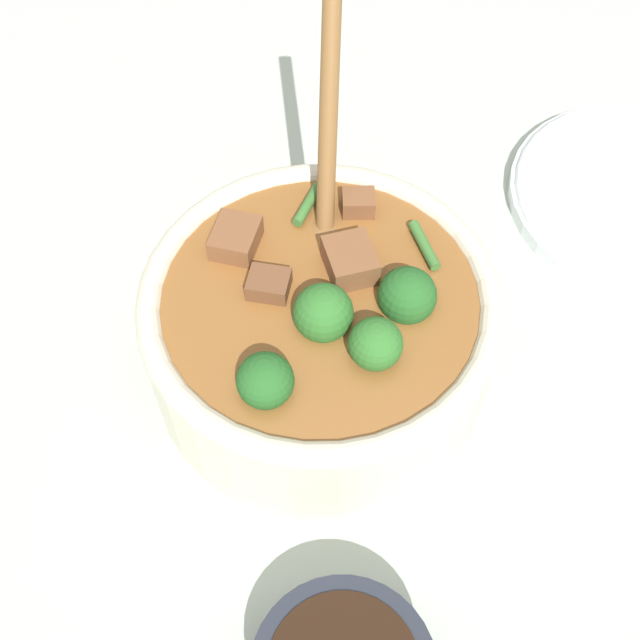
% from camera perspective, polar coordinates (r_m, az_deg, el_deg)
% --- Properties ---
extents(ground_plane, '(4.00, 4.00, 0.00)m').
position_cam_1_polar(ground_plane, '(0.56, 0.00, -3.15)').
color(ground_plane, '#ADBCAD').
extents(stew_bowl, '(0.26, 0.23, 0.22)m').
position_cam_1_polar(stew_bowl, '(0.52, 0.03, -0.25)').
color(stew_bowl, beige).
rests_on(stew_bowl, ground_plane).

